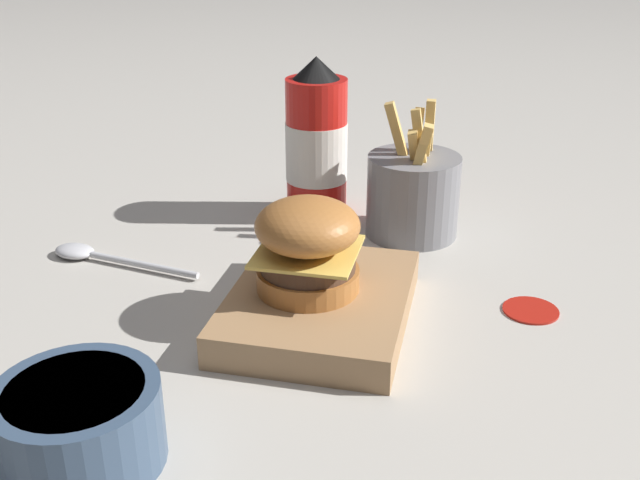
{
  "coord_description": "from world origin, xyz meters",
  "views": [
    {
      "loc": [
        -0.6,
        -0.13,
        0.35
      ],
      "look_at": [
        -0.02,
        0.01,
        0.08
      ],
      "focal_mm": 42.0,
      "sensor_mm": 36.0,
      "label": 1
    }
  ],
  "objects": [
    {
      "name": "spoon",
      "position": [
        0.05,
        0.28,
        0.01
      ],
      "size": [
        0.05,
        0.18,
        0.01
      ],
      "rotation": [
        0.0,
        0.0,
        1.41
      ],
      "color": "silver",
      "rests_on": "ground_plane"
    },
    {
      "name": "ground_plane",
      "position": [
        0.0,
        0.0,
        0.0
      ],
      "size": [
        6.0,
        6.0,
        0.0
      ],
      "primitive_type": "plane",
      "color": "#B7B2A8"
    },
    {
      "name": "burger",
      "position": [
        -0.02,
        0.02,
        0.07
      ],
      "size": [
        0.09,
        0.09,
        0.09
      ],
      "color": "#AD6B33",
      "rests_on": "serving_board"
    },
    {
      "name": "fries_basket",
      "position": [
        0.19,
        -0.05,
        0.05
      ],
      "size": [
        0.1,
        0.1,
        0.15
      ],
      "color": "slate",
      "rests_on": "ground_plane"
    },
    {
      "name": "side_bowl",
      "position": [
        -0.24,
        0.12,
        0.03
      ],
      "size": [
        0.11,
        0.11,
        0.06
      ],
      "color": "#384C66",
      "rests_on": "ground_plane"
    },
    {
      "name": "ketchup_bottle",
      "position": [
        0.23,
        0.07,
        0.09
      ],
      "size": [
        0.07,
        0.07,
        0.19
      ],
      "color": "red",
      "rests_on": "ground_plane"
    },
    {
      "name": "serving_board",
      "position": [
        -0.02,
        0.01,
        0.02
      ],
      "size": [
        0.2,
        0.16,
        0.03
      ],
      "color": "#A37A51",
      "rests_on": "ground_plane"
    },
    {
      "name": "ketchup_puddle",
      "position": [
        0.04,
        -0.18,
        0.0
      ],
      "size": [
        0.05,
        0.05,
        0.0
      ],
      "color": "#B21E14",
      "rests_on": "ground_plane"
    }
  ]
}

